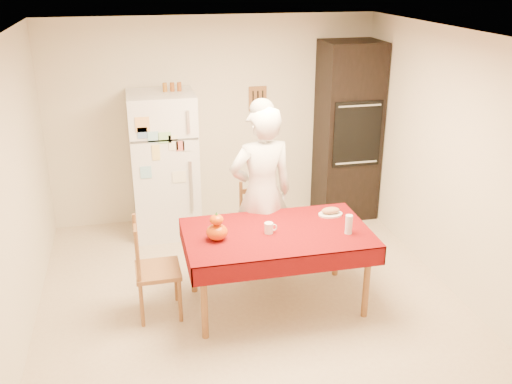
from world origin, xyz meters
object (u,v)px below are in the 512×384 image
object	(u,v)px
dining_table	(277,238)
seated_woman	(262,194)
chair_left	(150,266)
coffee_mug	(269,228)
bread_plate	(330,214)
refrigerator	(165,165)
pumpkin_lower	(217,232)
chair_far	(260,223)
wine_glass	(349,224)
oven_cabinet	(348,131)

from	to	relation	value
dining_table	seated_woman	xyz separation A→B (m)	(-0.01, 0.57, 0.21)
chair_left	coffee_mug	world-z (taller)	chair_left
bread_plate	refrigerator	bearing A→B (deg)	132.59
pumpkin_lower	refrigerator	bearing A→B (deg)	99.57
chair_far	seated_woman	bearing A→B (deg)	-101.24
coffee_mug	bread_plate	world-z (taller)	coffee_mug
coffee_mug	bread_plate	distance (m)	0.73
pumpkin_lower	wine_glass	size ratio (longest dim) A/B	1.09
refrigerator	seated_woman	bearing A→B (deg)	-55.84
pumpkin_lower	coffee_mug	bearing A→B (deg)	2.69
refrigerator	dining_table	bearing A→B (deg)	-64.59
chair_left	coffee_mug	bearing A→B (deg)	-95.38
dining_table	chair_far	bearing A→B (deg)	88.78
wine_glass	seated_woman	bearing A→B (deg)	130.39
coffee_mug	pumpkin_lower	world-z (taller)	pumpkin_lower
dining_table	seated_woman	bearing A→B (deg)	91.20
chair_left	seated_woman	world-z (taller)	seated_woman
oven_cabinet	bread_plate	distance (m)	1.87
chair_far	seated_woman	size ratio (longest dim) A/B	0.52
chair_far	wine_glass	world-z (taller)	chair_far
chair_left	coffee_mug	distance (m)	1.12
refrigerator	coffee_mug	xyz separation A→B (m)	(0.80, -1.86, -0.04)
refrigerator	bread_plate	xyz separation A→B (m)	(1.48, -1.61, -0.08)
dining_table	pumpkin_lower	bearing A→B (deg)	-176.50
chair_far	wine_glass	distance (m)	1.15
oven_cabinet	pumpkin_lower	world-z (taller)	oven_cabinet
refrigerator	chair_left	distance (m)	1.83
seated_woman	oven_cabinet	bearing A→B (deg)	-143.36
chair_left	refrigerator	bearing A→B (deg)	-9.62
refrigerator	chair_left	bearing A→B (deg)	-99.01
refrigerator	chair_far	bearing A→B (deg)	-50.97
coffee_mug	bread_plate	size ratio (longest dim) A/B	0.42
chair_left	wine_glass	bearing A→B (deg)	-98.65
chair_far	seated_woman	distance (m)	0.44
chair_far	coffee_mug	xyz separation A→B (m)	(-0.10, -0.76, 0.30)
pumpkin_lower	seated_woman	bearing A→B (deg)	47.86
chair_far	refrigerator	bearing A→B (deg)	126.94
oven_cabinet	bread_plate	size ratio (longest dim) A/B	9.17
refrigerator	oven_cabinet	bearing A→B (deg)	1.18
wine_glass	bread_plate	world-z (taller)	wine_glass
chair_far	oven_cabinet	bearing A→B (deg)	37.59
oven_cabinet	pumpkin_lower	bearing A→B (deg)	-135.48
oven_cabinet	chair_left	xyz separation A→B (m)	(-2.56, -1.82, -0.59)
chair_left	seated_woman	distance (m)	1.31
wine_glass	bread_plate	distance (m)	0.42
seated_woman	pumpkin_lower	world-z (taller)	seated_woman
pumpkin_lower	wine_glass	bearing A→B (deg)	-6.72
oven_cabinet	chair_left	bearing A→B (deg)	-144.63
chair_far	seated_woman	xyz separation A→B (m)	(-0.03, -0.17, 0.40)
oven_cabinet	chair_far	bearing A→B (deg)	-140.31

